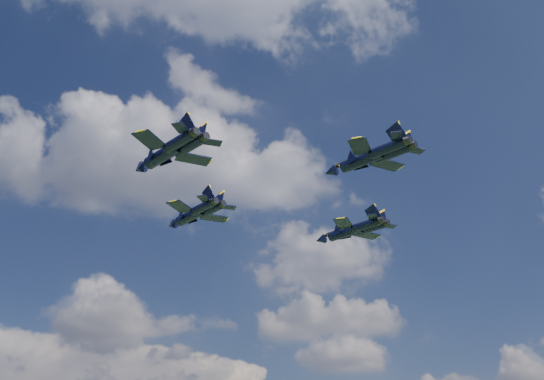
{
  "coord_description": "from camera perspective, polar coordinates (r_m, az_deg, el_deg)",
  "views": [
    {
      "loc": [
        1.12,
        -78.0,
        23.7
      ],
      "look_at": [
        5.34,
        0.54,
        61.98
      ],
      "focal_mm": 40.0,
      "sensor_mm": 36.0,
      "label": 1
    }
  ],
  "objects": [
    {
      "name": "jet_lead",
      "position": [
        101.59,
        -7.84,
        -2.47
      ],
      "size": [
        12.48,
        13.96,
        3.61
      ],
      "rotation": [
        0.0,
        0.0,
        0.69
      ],
      "color": "black"
    },
    {
      "name": "jet_slot",
      "position": [
        79.9,
        8.19,
        2.74
      ],
      "size": [
        12.55,
        12.38,
        3.39
      ],
      "rotation": [
        0.0,
        0.0,
        0.8
      ],
      "color": "black"
    },
    {
      "name": "jet_left",
      "position": [
        77.76,
        -10.4,
        3.18
      ],
      "size": [
        12.46,
        13.3,
        3.51
      ],
      "rotation": [
        0.0,
        0.0,
        0.73
      ],
      "color": "black"
    },
    {
      "name": "jet_right",
      "position": [
        100.94,
        6.74,
        -4.0
      ],
      "size": [
        12.96,
        12.85,
        3.51
      ],
      "rotation": [
        0.0,
        0.0,
        0.79
      ],
      "color": "black"
    }
  ]
}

